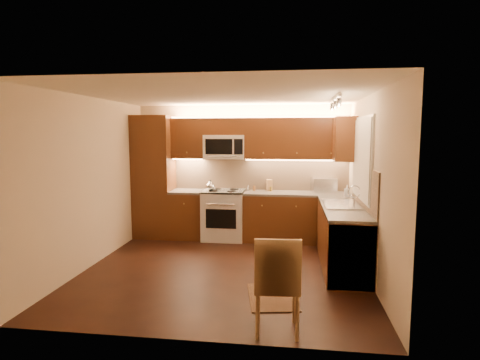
# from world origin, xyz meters

# --- Properties ---
(floor) EXTENTS (4.00, 4.00, 0.01)m
(floor) POSITION_xyz_m (0.00, 0.00, 0.00)
(floor) COLOR black
(floor) RESTS_ON ground
(ceiling) EXTENTS (4.00, 4.00, 0.01)m
(ceiling) POSITION_xyz_m (0.00, 0.00, 2.50)
(ceiling) COLOR beige
(ceiling) RESTS_ON ground
(wall_back) EXTENTS (4.00, 0.01, 2.50)m
(wall_back) POSITION_xyz_m (0.00, 2.00, 1.25)
(wall_back) COLOR #C9B393
(wall_back) RESTS_ON ground
(wall_front) EXTENTS (4.00, 0.01, 2.50)m
(wall_front) POSITION_xyz_m (0.00, -2.00, 1.25)
(wall_front) COLOR #C9B393
(wall_front) RESTS_ON ground
(wall_left) EXTENTS (0.01, 4.00, 2.50)m
(wall_left) POSITION_xyz_m (-2.00, 0.00, 1.25)
(wall_left) COLOR #C9B393
(wall_left) RESTS_ON ground
(wall_right) EXTENTS (0.01, 4.00, 2.50)m
(wall_right) POSITION_xyz_m (2.00, 0.00, 1.25)
(wall_right) COLOR #C9B393
(wall_right) RESTS_ON ground
(pantry) EXTENTS (0.70, 0.60, 2.30)m
(pantry) POSITION_xyz_m (-1.65, 1.70, 1.15)
(pantry) COLOR #4D2A10
(pantry) RESTS_ON floor
(base_cab_back_left) EXTENTS (0.62, 0.60, 0.86)m
(base_cab_back_left) POSITION_xyz_m (-0.99, 1.70, 0.43)
(base_cab_back_left) COLOR #4D2A10
(base_cab_back_left) RESTS_ON floor
(counter_back_left) EXTENTS (0.62, 0.60, 0.04)m
(counter_back_left) POSITION_xyz_m (-0.99, 1.70, 0.88)
(counter_back_left) COLOR #3C3836
(counter_back_left) RESTS_ON base_cab_back_left
(base_cab_back_right) EXTENTS (1.92, 0.60, 0.86)m
(base_cab_back_right) POSITION_xyz_m (1.04, 1.70, 0.43)
(base_cab_back_right) COLOR #4D2A10
(base_cab_back_right) RESTS_ON floor
(counter_back_right) EXTENTS (1.92, 0.60, 0.04)m
(counter_back_right) POSITION_xyz_m (1.04, 1.70, 0.88)
(counter_back_right) COLOR #3C3836
(counter_back_right) RESTS_ON base_cab_back_right
(base_cab_right) EXTENTS (0.60, 2.00, 0.86)m
(base_cab_right) POSITION_xyz_m (1.70, 0.40, 0.43)
(base_cab_right) COLOR #4D2A10
(base_cab_right) RESTS_ON floor
(counter_right) EXTENTS (0.60, 2.00, 0.04)m
(counter_right) POSITION_xyz_m (1.70, 0.40, 0.88)
(counter_right) COLOR #3C3836
(counter_right) RESTS_ON base_cab_right
(dishwasher) EXTENTS (0.58, 0.60, 0.84)m
(dishwasher) POSITION_xyz_m (1.70, -0.30, 0.43)
(dishwasher) COLOR silver
(dishwasher) RESTS_ON floor
(backsplash_back) EXTENTS (3.30, 0.02, 0.60)m
(backsplash_back) POSITION_xyz_m (0.35, 1.99, 1.20)
(backsplash_back) COLOR tan
(backsplash_back) RESTS_ON wall_back
(backsplash_right) EXTENTS (0.02, 2.00, 0.60)m
(backsplash_right) POSITION_xyz_m (1.99, 0.40, 1.20)
(backsplash_right) COLOR tan
(backsplash_right) RESTS_ON wall_right
(upper_cab_back_left) EXTENTS (0.62, 0.35, 0.75)m
(upper_cab_back_left) POSITION_xyz_m (-0.99, 1.82, 1.88)
(upper_cab_back_left) COLOR #4D2A10
(upper_cab_back_left) RESTS_ON wall_back
(upper_cab_back_right) EXTENTS (1.92, 0.35, 0.75)m
(upper_cab_back_right) POSITION_xyz_m (1.04, 1.82, 1.88)
(upper_cab_back_right) COLOR #4D2A10
(upper_cab_back_right) RESTS_ON wall_back
(upper_cab_bridge) EXTENTS (0.76, 0.35, 0.31)m
(upper_cab_bridge) POSITION_xyz_m (-0.30, 1.82, 2.09)
(upper_cab_bridge) COLOR #4D2A10
(upper_cab_bridge) RESTS_ON wall_back
(upper_cab_right_corner) EXTENTS (0.35, 0.50, 0.75)m
(upper_cab_right_corner) POSITION_xyz_m (1.82, 1.40, 1.88)
(upper_cab_right_corner) COLOR #4D2A10
(upper_cab_right_corner) RESTS_ON wall_right
(stove) EXTENTS (0.76, 0.65, 0.92)m
(stove) POSITION_xyz_m (-0.30, 1.68, 0.46)
(stove) COLOR silver
(stove) RESTS_ON floor
(microwave) EXTENTS (0.76, 0.38, 0.44)m
(microwave) POSITION_xyz_m (-0.30, 1.81, 1.72)
(microwave) COLOR silver
(microwave) RESTS_ON wall_back
(window_frame) EXTENTS (0.03, 1.44, 1.24)m
(window_frame) POSITION_xyz_m (1.99, 0.55, 1.60)
(window_frame) COLOR silver
(window_frame) RESTS_ON wall_right
(window_blinds) EXTENTS (0.02, 1.36, 1.16)m
(window_blinds) POSITION_xyz_m (1.97, 0.55, 1.60)
(window_blinds) COLOR silver
(window_blinds) RESTS_ON wall_right
(sink) EXTENTS (0.52, 0.86, 0.15)m
(sink) POSITION_xyz_m (1.70, 0.55, 0.98)
(sink) COLOR silver
(sink) RESTS_ON counter_right
(faucet) EXTENTS (0.20, 0.04, 0.30)m
(faucet) POSITION_xyz_m (1.88, 0.55, 1.05)
(faucet) COLOR silver
(faucet) RESTS_ON counter_right
(track_light_bar) EXTENTS (0.04, 1.20, 0.03)m
(track_light_bar) POSITION_xyz_m (1.55, 0.40, 2.46)
(track_light_bar) COLOR silver
(track_light_bar) RESTS_ON ceiling
(kettle) EXTENTS (0.18, 0.18, 0.21)m
(kettle) POSITION_xyz_m (-0.53, 1.56, 1.02)
(kettle) COLOR silver
(kettle) RESTS_ON stove
(toaster_oven) EXTENTS (0.48, 0.38, 0.26)m
(toaster_oven) POSITION_xyz_m (1.53, 1.84, 1.03)
(toaster_oven) COLOR silver
(toaster_oven) RESTS_ON counter_back_right
(knife_block) EXTENTS (0.13, 0.17, 0.21)m
(knife_block) POSITION_xyz_m (0.53, 1.88, 1.01)
(knife_block) COLOR #A27C49
(knife_block) RESTS_ON counter_back_right
(spice_jar_a) EXTENTS (0.04, 0.04, 0.10)m
(spice_jar_a) POSITION_xyz_m (0.14, 1.85, 0.95)
(spice_jar_a) COLOR silver
(spice_jar_a) RESTS_ON counter_back_right
(spice_jar_b) EXTENTS (0.06, 0.06, 0.09)m
(spice_jar_b) POSITION_xyz_m (0.25, 1.84, 0.95)
(spice_jar_b) COLOR brown
(spice_jar_b) RESTS_ON counter_back_right
(spice_jar_c) EXTENTS (0.05, 0.05, 0.09)m
(spice_jar_c) POSITION_xyz_m (0.14, 1.86, 0.94)
(spice_jar_c) COLOR silver
(spice_jar_c) RESTS_ON counter_back_right
(spice_jar_d) EXTENTS (0.05, 0.05, 0.09)m
(spice_jar_d) POSITION_xyz_m (0.56, 1.81, 0.94)
(spice_jar_d) COLOR olive
(spice_jar_d) RESTS_ON counter_back_right
(soap_bottle) EXTENTS (0.09, 0.09, 0.20)m
(soap_bottle) POSITION_xyz_m (1.88, 1.34, 1.00)
(soap_bottle) COLOR white
(soap_bottle) RESTS_ON counter_right
(rug) EXTENTS (0.69, 0.91, 0.01)m
(rug) POSITION_xyz_m (0.73, -0.90, 0.01)
(rug) COLOR black
(rug) RESTS_ON floor
(dining_chair) EXTENTS (0.47, 0.47, 0.99)m
(dining_chair) POSITION_xyz_m (0.82, -1.70, 0.50)
(dining_chair) COLOR #A27C49
(dining_chair) RESTS_ON floor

